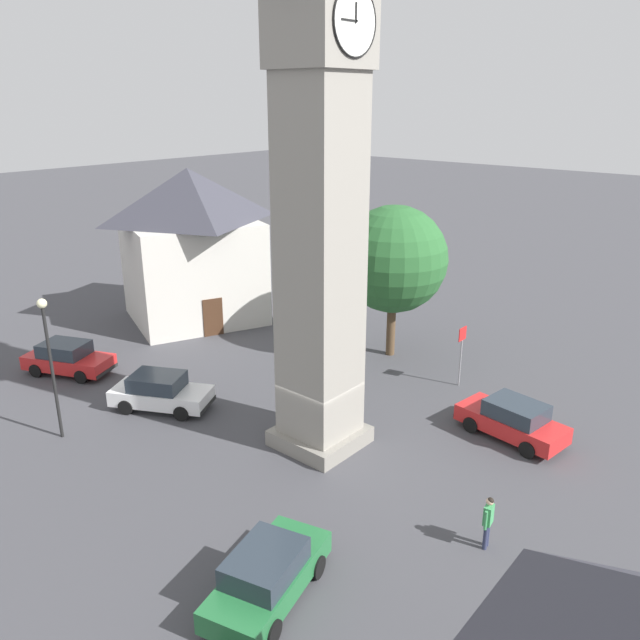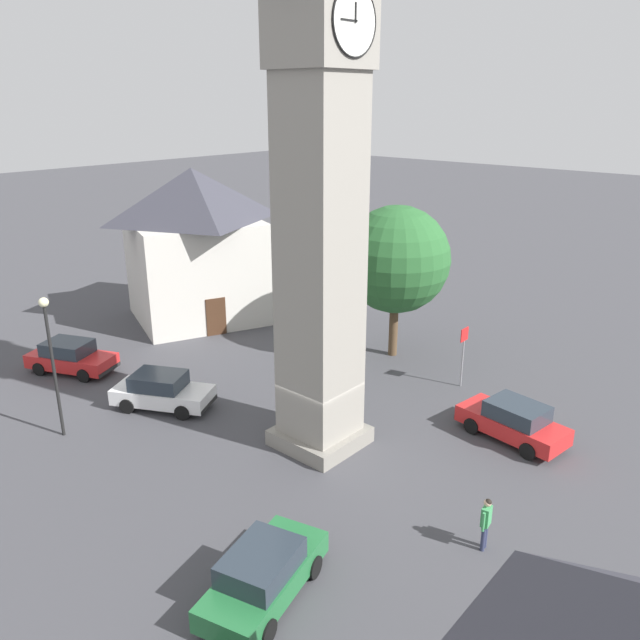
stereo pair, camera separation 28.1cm
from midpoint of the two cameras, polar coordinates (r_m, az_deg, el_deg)
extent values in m
plane|color=#424247|center=(24.31, 0.34, -11.06)|extent=(200.00, 200.00, 0.00)
cube|color=gray|center=(24.16, 0.34, -10.44)|extent=(2.92, 2.92, 0.60)
cube|color=gray|center=(21.63, 0.37, 4.84)|extent=(2.34, 2.34, 12.57)
cube|color=gray|center=(21.02, 0.42, 25.21)|extent=(2.62, 2.62, 2.57)
cylinder|color=white|center=(20.18, 3.60, 25.41)|extent=(1.96, 0.04, 1.96)
torus|color=black|center=(20.17, 3.62, 25.42)|extent=(2.02, 0.06, 2.02)
cube|color=black|center=(20.17, 3.71, 26.03)|extent=(0.05, 0.02, 0.55)
cube|color=black|center=(19.92, 3.12, 25.50)|extent=(0.75, 0.02, 0.04)
cylinder|color=white|center=(21.92, -2.49, 24.96)|extent=(1.96, 0.04, 1.96)
torus|color=black|center=(21.93, -2.51, 24.96)|extent=(2.02, 0.06, 2.02)
cube|color=red|center=(25.43, 17.29, -9.04)|extent=(2.23, 4.29, 0.64)
cube|color=#28333D|center=(25.08, 17.72, -7.90)|extent=(1.83, 2.29, 0.64)
cylinder|color=black|center=(25.52, 13.91, -9.27)|extent=(0.30, 0.66, 0.64)
cylinder|color=black|center=(26.72, 15.94, -8.09)|extent=(0.30, 0.66, 0.64)
cylinder|color=black|center=(24.42, 18.66, -11.18)|extent=(0.30, 0.66, 0.64)
cylinder|color=black|center=(25.67, 20.54, -9.83)|extent=(0.30, 0.66, 0.64)
cube|color=black|center=(26.48, 13.55, -8.01)|extent=(1.67, 0.34, 0.16)
cube|color=#236B38|center=(17.70, -4.54, -22.29)|extent=(4.40, 2.70, 0.64)
cube|color=#28333D|center=(17.19, -4.88, -21.04)|extent=(2.43, 2.05, 0.64)
cylinder|color=black|center=(18.99, -4.70, -19.95)|extent=(0.68, 0.38, 0.64)
cylinder|color=black|center=(18.38, -0.10, -21.44)|extent=(0.68, 0.38, 0.64)
cylinder|color=black|center=(17.48, -9.26, -24.38)|extent=(0.68, 0.38, 0.64)
cylinder|color=black|center=(16.82, -4.30, -26.30)|extent=(0.68, 0.38, 0.64)
cube|color=black|center=(19.17, -1.24, -19.23)|extent=(0.54, 1.64, 0.16)
cube|color=red|center=(32.08, -21.31, -3.42)|extent=(3.23, 4.44, 0.64)
cube|color=#28333D|center=(31.95, -21.65, -2.36)|extent=(2.28, 2.55, 0.64)
cylinder|color=black|center=(32.05, -18.65, -3.64)|extent=(0.46, 0.67, 0.64)
cylinder|color=black|center=(30.89, -20.34, -4.73)|extent=(0.46, 0.67, 0.64)
cylinder|color=black|center=(33.49, -22.08, -3.06)|extent=(0.46, 0.67, 0.64)
cylinder|color=black|center=(32.39, -23.82, -4.07)|extent=(0.46, 0.67, 0.64)
cube|color=black|center=(31.00, -18.31, -4.29)|extent=(1.57, 0.79, 0.16)
cube|color=white|center=(27.35, -13.73, -6.58)|extent=(3.43, 4.42, 0.64)
cube|color=#28333D|center=(27.15, -14.12, -5.37)|extent=(2.37, 2.59, 0.64)
cylinder|color=black|center=(27.61, -10.65, -6.71)|extent=(0.50, 0.67, 0.64)
cylinder|color=black|center=(26.32, -12.04, -8.18)|extent=(0.50, 0.67, 0.64)
cylinder|color=black|center=(28.64, -15.19, -6.08)|extent=(0.50, 0.67, 0.64)
cylinder|color=black|center=(27.40, -16.75, -7.46)|extent=(0.50, 0.67, 0.64)
cube|color=black|center=(26.64, -9.77, -7.55)|extent=(1.53, 0.89, 0.16)
cylinder|color=#2D3351|center=(19.73, 14.97, -18.57)|extent=(0.13, 0.13, 0.82)
cylinder|color=#2D3351|center=(19.87, 15.14, -18.28)|extent=(0.13, 0.13, 0.82)
cube|color=#3F9959|center=(19.38, 15.24, -16.76)|extent=(0.39, 0.27, 0.60)
cylinder|color=#3F9959|center=(19.23, 15.00, -17.25)|extent=(0.09, 0.09, 0.60)
cylinder|color=#3F9959|center=(19.60, 15.45, -16.51)|extent=(0.09, 0.09, 0.60)
sphere|color=beige|center=(19.12, 15.37, -15.67)|extent=(0.22, 0.22, 0.22)
sphere|color=black|center=(19.11, 15.40, -15.63)|extent=(0.20, 0.20, 0.20)
cylinder|color=brown|center=(31.76, 6.92, -0.49)|extent=(0.44, 0.44, 3.14)
sphere|color=#28602D|center=(30.76, 7.18, 5.46)|extent=(5.23, 5.23, 5.23)
cube|color=beige|center=(37.25, -10.83, 4.46)|extent=(8.89, 8.62, 5.80)
pyramid|color=#383842|center=(36.39, -11.27, 11.10)|extent=(9.33, 9.06, 2.91)
cube|color=#422819|center=(34.79, -9.16, 0.29)|extent=(1.05, 0.49, 2.10)
cylinder|color=black|center=(25.59, -22.61, -4.48)|extent=(0.12, 0.12, 5.23)
sphere|color=beige|center=(24.66, -23.45, 1.47)|extent=(0.36, 0.36, 0.36)
cylinder|color=gray|center=(28.99, 13.02, -3.88)|extent=(0.07, 0.07, 2.20)
cube|color=red|center=(28.47, 13.23, -1.29)|extent=(0.60, 0.04, 0.60)
camera|label=1|loc=(0.14, -89.64, 0.13)|focal=35.35mm
camera|label=2|loc=(0.14, 90.36, -0.13)|focal=35.35mm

